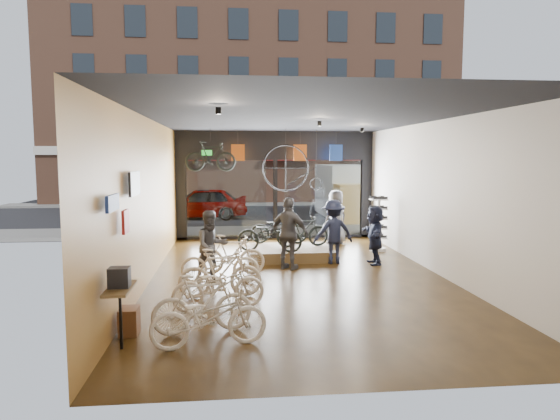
{
  "coord_description": "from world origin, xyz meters",
  "views": [
    {
      "loc": [
        -1.62,
        -11.72,
        2.88
      ],
      "look_at": [
        -0.29,
        1.4,
        1.49
      ],
      "focal_mm": 32.0,
      "sensor_mm": 36.0,
      "label": 1
    }
  ],
  "objects": [
    {
      "name": "customer_1",
      "position": [
        -2.05,
        -0.2,
        0.83
      ],
      "size": [
        1.0,
        0.91,
        1.67
      ],
      "primitive_type": "imported",
      "rotation": [
        0.0,
        0.0,
        0.43
      ],
      "color": "#3F3F44",
      "rests_on": "ground_plane"
    },
    {
      "name": "jersey_left",
      "position": [
        -1.33,
        5.2,
        3.05
      ],
      "size": [
        0.45,
        0.03,
        0.55
      ],
      "primitive_type": "cube",
      "color": "#CC5919",
      "rests_on": "ceiling"
    },
    {
      "name": "exit_sign",
      "position": [
        -2.4,
        5.88,
        3.05
      ],
      "size": [
        0.35,
        0.06,
        0.18
      ],
      "primitive_type": "cube",
      "color": "#198C26",
      "rests_on": "storefront"
    },
    {
      "name": "storefront",
      "position": [
        0.0,
        6.0,
        1.9
      ],
      "size": [
        7.0,
        0.26,
        3.8
      ],
      "primitive_type": null,
      "color": "black",
      "rests_on": "ground"
    },
    {
      "name": "display_bike_right",
      "position": [
        -0.17,
        3.08,
        0.75
      ],
      "size": [
        1.78,
        0.87,
        0.9
      ],
      "primitive_type": "imported",
      "rotation": [
        0.0,
        0.0,
        1.41
      ],
      "color": "black",
      "rests_on": "display_platform"
    },
    {
      "name": "floor_bike_5",
      "position": [
        -1.6,
        0.47,
        0.5
      ],
      "size": [
        1.69,
        0.61,
        1.0
      ],
      "primitive_type": "imported",
      "rotation": [
        0.0,
        0.0,
        1.49
      ],
      "color": "beige",
      "rests_on": "ground_plane"
    },
    {
      "name": "customer_2",
      "position": [
        -0.11,
        0.87,
        0.94
      ],
      "size": [
        1.16,
        1.0,
        1.88
      ],
      "primitive_type": "imported",
      "rotation": [
        0.0,
        0.0,
        2.53
      ],
      "color": "#3F3F44",
      "rests_on": "ground_plane"
    },
    {
      "name": "wall_right",
      "position": [
        3.52,
        0.0,
        1.9
      ],
      "size": [
        0.04,
        12.0,
        3.8
      ],
      "primitive_type": "cube",
      "color": "beige",
      "rests_on": "ground"
    },
    {
      "name": "wall_merch",
      "position": [
        -3.38,
        -3.5,
        1.3
      ],
      "size": [
        0.4,
        2.4,
        2.6
      ],
      "primitive_type": null,
      "color": "navy",
      "rests_on": "wall_left"
    },
    {
      "name": "ground_plane",
      "position": [
        0.0,
        0.0,
        -0.02
      ],
      "size": [
        7.0,
        12.0,
        0.04
      ],
      "primitive_type": "cube",
      "color": "black",
      "rests_on": "ground"
    },
    {
      "name": "customer_4",
      "position": [
        1.9,
        4.52,
        0.91
      ],
      "size": [
        1.05,
        0.93,
        1.81
      ],
      "primitive_type": "imported",
      "rotation": [
        0.0,
        0.0,
        3.64
      ],
      "color": "#3F3F44",
      "rests_on": "ground_plane"
    },
    {
      "name": "display_platform",
      "position": [
        0.07,
        2.36,
        0.15
      ],
      "size": [
        2.4,
        1.8,
        0.3
      ],
      "primitive_type": "cube",
      "color": "#4F3B22",
      "rests_on": "ground_plane"
    },
    {
      "name": "street_road",
      "position": [
        0.0,
        15.0,
        -0.01
      ],
      "size": [
        30.0,
        18.0,
        0.02
      ],
      "primitive_type": "cube",
      "color": "black",
      "rests_on": "ground"
    },
    {
      "name": "display_bike_mid",
      "position": [
        0.47,
        2.44,
        0.77
      ],
      "size": [
        1.6,
        0.65,
        0.93
      ],
      "primitive_type": "imported",
      "rotation": [
        0.0,
        0.0,
        1.71
      ],
      "color": "black",
      "rests_on": "display_platform"
    },
    {
      "name": "ceiling",
      "position": [
        0.0,
        0.0,
        3.82
      ],
      "size": [
        7.0,
        12.0,
        0.04
      ],
      "primitive_type": "cube",
      "color": "black",
      "rests_on": "ground"
    },
    {
      "name": "jersey_right",
      "position": [
        2.02,
        5.2,
        3.05
      ],
      "size": [
        0.45,
        0.03,
        0.55
      ],
      "primitive_type": "cube",
      "color": "#1E3F99",
      "rests_on": "ceiling"
    },
    {
      "name": "display_bike_left",
      "position": [
        -0.55,
        1.77,
        0.77
      ],
      "size": [
        1.91,
        1.11,
        0.95
      ],
      "primitive_type": "imported",
      "rotation": [
        0.0,
        0.0,
        1.29
      ],
      "color": "black",
      "rests_on": "display_platform"
    },
    {
      "name": "floor_bike_3",
      "position": [
        -1.83,
        -1.57,
        0.52
      ],
      "size": [
        1.74,
        0.59,
        1.03
      ],
      "primitive_type": "imported",
      "rotation": [
        0.0,
        0.0,
        1.63
      ],
      "color": "beige",
      "rests_on": "ground_plane"
    },
    {
      "name": "hung_bike",
      "position": [
        -2.21,
        4.2,
        2.93
      ],
      "size": [
        1.62,
        0.59,
        0.95
      ],
      "primitive_type": "imported",
      "rotation": [
        0.0,
        0.0,
        1.67
      ],
      "color": "black",
      "rests_on": "ceiling"
    },
    {
      "name": "box_truck",
      "position": [
        3.92,
        11.0,
        1.26
      ],
      "size": [
        2.14,
        6.42,
        2.53
      ],
      "primitive_type": null,
      "color": "silver",
      "rests_on": "street_road"
    },
    {
      "name": "jersey_mid",
      "position": [
        0.78,
        5.2,
        3.05
      ],
      "size": [
        0.45,
        0.03,
        0.55
      ],
      "primitive_type": "cube",
      "color": "#CC5919",
      "rests_on": "ceiling"
    },
    {
      "name": "floor_bike_4",
      "position": [
        -1.86,
        -0.37,
        0.48
      ],
      "size": [
        1.88,
        0.82,
        0.96
      ],
      "primitive_type": "imported",
      "rotation": [
        0.0,
        0.0,
        1.47
      ],
      "color": "beige",
      "rests_on": "ground_plane"
    },
    {
      "name": "customer_5",
      "position": [
        2.28,
        1.31,
        0.8
      ],
      "size": [
        0.59,
        1.51,
        1.59
      ],
      "primitive_type": "imported",
      "rotation": [
        0.0,
        0.0,
        4.63
      ],
      "color": "#161C33",
      "rests_on": "ground_plane"
    },
    {
      "name": "sidewalk_far",
      "position": [
        0.0,
        19.0,
        0.06
      ],
      "size": [
        30.0,
        2.0,
        0.12
      ],
      "primitive_type": "cube",
      "color": "slate",
      "rests_on": "ground"
    },
    {
      "name": "wall_back",
      "position": [
        0.0,
        -6.02,
        1.9
      ],
      "size": [
        7.0,
        0.04,
        3.8
      ],
      "primitive_type": "cube",
      "color": "beige",
      "rests_on": "ground"
    },
    {
      "name": "wall_left",
      "position": [
        -3.52,
        0.0,
        1.9
      ],
      "size": [
        0.04,
        12.0,
        3.8
      ],
      "primitive_type": "cube",
      "color": "#B2873A",
      "rests_on": "ground"
    },
    {
      "name": "sunglasses_rack",
      "position": [
        2.95,
        3.2,
        0.86
      ],
      "size": [
        0.61,
        0.56,
        1.72
      ],
      "primitive_type": null,
      "rotation": [
        0.0,
        0.0,
        0.32
      ],
      "color": "white",
      "rests_on": "ground_plane"
    },
    {
      "name": "floor_bike_1",
      "position": [
        -2.08,
        -3.67,
        0.5
      ],
      "size": [
        1.72,
        0.78,
        1.0
      ],
      "primitive_type": "imported",
      "rotation": [
        0.0,
        0.0,
        1.77
      ],
      "color": "beige",
      "rests_on": "ground_plane"
    },
    {
      "name": "customer_3",
      "position": [
        1.18,
        1.51,
        0.87
      ],
      "size": [
        1.21,
        0.82,
        1.74
      ],
      "primitive_type": "imported",
      "rotation": [
        0.0,
        0.0,
        3.3
      ],
      "color": "#161C33",
      "rests_on": "ground_plane"
    },
    {
      "name": "floor_bike_0",
      "position": [
        -1.96,
        -4.29,
        0.47
      ],
      "size": [
        1.86,
        0.91,
        0.94
      ],
      "primitive_type": "imported",
      "rotation": [
        0.0,
        0.0,
        1.74
      ],
      "color": "beige",
      "rests_on": "ground_plane"
    },
    {
      "name": "penny_farthing",
      "position": [
        0.52,
        4.43,
        2.5
      ],
      "size": [
        1.91,
        0.06,
        1.52
      ],
      "primitive_type": null,
      "color": "black",
      "rests_on": "ceiling"
    },
    {
      "name": "floor_bike_2",
      "position": [
        -1.85,
        -2.4,
        0.46
      ],
      "size": [
        1.85,
        0.95,
        0.93
      ],
      "primitive_type": "imported",
      "rotation": [
        0.0,
        0.0,
        1.77
      ],
      "color": "beige",
      "rests_on": "ground_plane"
    },
    {
      "name": "street_car",
      "position": [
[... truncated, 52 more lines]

